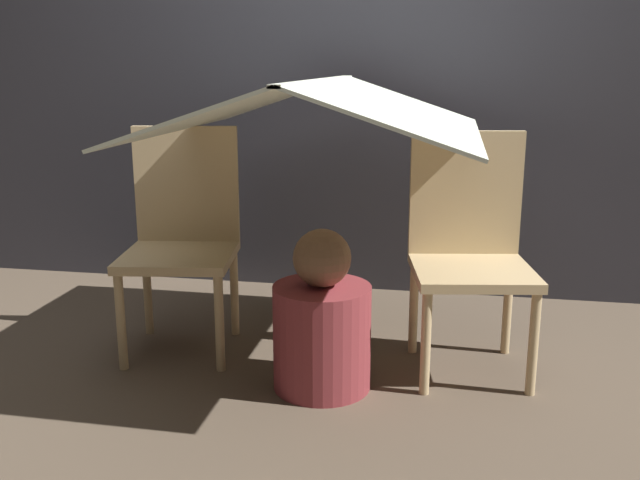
# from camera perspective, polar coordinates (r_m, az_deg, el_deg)

# --- Properties ---
(ground_plane) EXTENTS (8.80, 8.80, 0.00)m
(ground_plane) POSITION_cam_1_polar(r_m,az_deg,el_deg) (2.85, -0.27, -10.19)
(ground_plane) COLOR brown
(wall_back) EXTENTS (7.00, 0.05, 2.50)m
(wall_back) POSITION_cam_1_polar(r_m,az_deg,el_deg) (3.66, 2.94, 15.25)
(wall_back) COLOR #3D3D47
(wall_back) RESTS_ON ground_plane
(chair_left) EXTENTS (0.50, 0.50, 0.91)m
(chair_left) POSITION_cam_1_polar(r_m,az_deg,el_deg) (3.00, -10.95, 0.63)
(chair_left) COLOR #D1B27F
(chair_left) RESTS_ON ground_plane
(chair_right) EXTENTS (0.51, 0.51, 0.91)m
(chair_right) POSITION_cam_1_polar(r_m,az_deg,el_deg) (2.80, 11.83, -0.38)
(chair_right) COLOR #D1B27F
(chair_right) RESTS_ON ground_plane
(sheet_canopy) EXTENTS (1.17, 1.40, 0.20)m
(sheet_canopy) POSITION_cam_1_polar(r_m,az_deg,el_deg) (2.68, 0.00, 10.65)
(sheet_canopy) COLOR silver
(person_front) EXTENTS (0.36, 0.36, 0.60)m
(person_front) POSITION_cam_1_polar(r_m,az_deg,el_deg) (2.61, 0.16, -6.82)
(person_front) COLOR maroon
(person_front) RESTS_ON ground_plane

